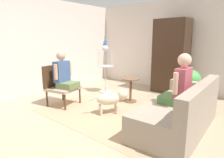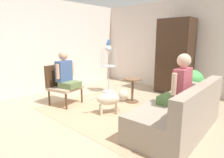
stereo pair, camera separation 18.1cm
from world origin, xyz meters
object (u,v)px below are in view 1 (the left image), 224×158
(dog, at_px, (112,99))
(armoire_cabinet, at_px, (171,57))
(round_end_table, at_px, (131,88))
(potted_plant, at_px, (188,83))
(bird_cage_stand, at_px, (105,66))
(armchair, at_px, (59,83))
(person_on_couch, at_px, (180,84))
(person_on_armchair, at_px, (64,74))
(couch, at_px, (180,112))
(parrot, at_px, (105,43))

(dog, height_order, armoire_cabinet, armoire_cabinet)
(round_end_table, bearing_deg, armoire_cabinet, 78.00)
(potted_plant, bearing_deg, armoire_cabinet, 134.19)
(bird_cage_stand, height_order, potted_plant, bird_cage_stand)
(dog, distance_m, bird_cage_stand, 1.77)
(armchair, height_order, dog, armchair)
(armoire_cabinet, bearing_deg, round_end_table, -102.00)
(person_on_couch, bearing_deg, armoire_cabinet, 118.07)
(person_on_armchair, distance_m, armoire_cabinet, 3.07)
(person_on_armchair, bearing_deg, bird_cage_stand, 92.38)
(person_on_couch, distance_m, round_end_table, 1.72)
(person_on_armchair, xyz_separation_m, armoire_cabinet, (1.36, 2.74, 0.29))
(couch, height_order, round_end_table, couch)
(round_end_table, distance_m, bird_cage_stand, 1.21)
(parrot, bearing_deg, armoire_cabinet, 41.05)
(person_on_couch, distance_m, bird_cage_stand, 2.78)
(armchair, relative_size, potted_plant, 1.08)
(armchair, relative_size, dog, 1.33)
(person_on_armchair, relative_size, dog, 1.19)
(person_on_armchair, xyz_separation_m, bird_cage_stand, (-0.06, 1.50, 0.01))
(person_on_couch, height_order, round_end_table, person_on_couch)
(parrot, relative_size, potted_plant, 0.19)
(dog, relative_size, bird_cage_stand, 0.52)
(person_on_armchair, relative_size, armoire_cabinet, 0.40)
(couch, relative_size, person_on_armchair, 2.46)
(potted_plant, xyz_separation_m, armoire_cabinet, (-0.86, 0.89, 0.49))
(dog, distance_m, potted_plant, 1.85)
(armchair, distance_m, person_on_couch, 2.78)
(round_end_table, height_order, parrot, parrot)
(person_on_couch, relative_size, dog, 1.22)
(couch, xyz_separation_m, person_on_couch, (-0.03, -0.03, 0.50))
(couch, relative_size, dog, 2.91)
(armchair, xyz_separation_m, dog, (1.36, 0.37, -0.21))
(round_end_table, distance_m, armoire_cabinet, 1.70)
(person_on_armchair, distance_m, parrot, 1.65)
(armchair, bearing_deg, round_end_table, 46.40)
(dog, relative_size, parrot, 4.21)
(round_end_table, bearing_deg, dog, -79.99)
(person_on_couch, relative_size, bird_cage_stand, 0.64)
(potted_plant, distance_m, armoire_cabinet, 1.33)
(round_end_table, height_order, dog, round_end_table)
(dog, bearing_deg, parrot, 137.41)
(person_on_armchair, bearing_deg, couch, 12.22)
(armchair, relative_size, parrot, 5.59)
(dog, bearing_deg, round_end_table, 100.01)
(person_on_couch, xyz_separation_m, person_on_armchair, (-2.54, -0.53, -0.04))
(bird_cage_stand, bearing_deg, round_end_table, -13.77)
(round_end_table, relative_size, armoire_cabinet, 0.29)
(parrot, distance_m, potted_plant, 2.49)
(armoire_cabinet, bearing_deg, person_on_couch, -61.93)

